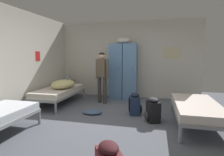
# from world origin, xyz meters

# --- Properties ---
(ground_plane) EXTENTS (8.03, 8.03, 0.00)m
(ground_plane) POSITION_xyz_m (0.00, 0.00, 0.00)
(ground_plane) COLOR #565B66
(room_backdrop) EXTENTS (4.92, 5.08, 2.65)m
(room_backdrop) POSITION_xyz_m (-1.22, 1.26, 1.33)
(room_backdrop) COLOR beige
(room_backdrop) RESTS_ON ground_plane
(locker_bank) EXTENTS (0.90, 0.55, 2.07)m
(locker_bank) POSITION_xyz_m (-0.08, 2.23, 0.97)
(locker_bank) COLOR #5B84B2
(locker_bank) RESTS_ON ground_plane
(shelf_unit) EXTENTS (0.38, 0.30, 0.57)m
(shelf_unit) POSITION_xyz_m (-2.10, 2.20, 0.35)
(shelf_unit) COLOR #99704C
(shelf_unit) RESTS_ON ground_plane
(bed_right) EXTENTS (0.90, 1.90, 0.49)m
(bed_right) POSITION_xyz_m (1.85, 0.18, 0.38)
(bed_right) COLOR gray
(bed_right) RESTS_ON ground_plane
(bed_left_rear) EXTENTS (0.90, 1.90, 0.49)m
(bed_left_rear) POSITION_xyz_m (-1.85, 1.05, 0.38)
(bed_left_rear) COLOR gray
(bed_left_rear) RESTS_ON ground_plane
(bedding_heap) EXTENTS (0.64, 0.86, 0.25)m
(bedding_heap) POSITION_xyz_m (-1.70, 1.06, 0.62)
(bedding_heap) COLOR #D1C67F
(bedding_heap) RESTS_ON bed_left_rear
(person_traveler) EXTENTS (0.46, 0.32, 1.56)m
(person_traveler) POSITION_xyz_m (-0.61, 1.47, 0.94)
(person_traveler) COLOR #3D3833
(person_traveler) RESTS_ON ground_plane
(water_bottle) EXTENTS (0.07, 0.07, 0.20)m
(water_bottle) POSITION_xyz_m (-2.18, 2.22, 0.66)
(water_bottle) COLOR #B2DBEA
(water_bottle) RESTS_ON shelf_unit
(lotion_bottle) EXTENTS (0.06, 0.06, 0.14)m
(lotion_bottle) POSITION_xyz_m (-2.03, 2.16, 0.63)
(lotion_bottle) COLOR beige
(lotion_bottle) RESTS_ON shelf_unit
(backpack_navy) EXTENTS (0.38, 0.36, 0.55)m
(backpack_navy) POSITION_xyz_m (0.51, 0.59, 0.26)
(backpack_navy) COLOR navy
(backpack_navy) RESTS_ON ground_plane
(backpack_black) EXTENTS (0.40, 0.38, 0.55)m
(backpack_black) POSITION_xyz_m (0.95, 0.19, 0.26)
(backpack_black) COLOR black
(backpack_black) RESTS_ON ground_plane
(clothes_pile_denim) EXTENTS (0.50, 0.39, 0.08)m
(clothes_pile_denim) POSITION_xyz_m (-0.56, 0.41, 0.04)
(clothes_pile_denim) COLOR #42567A
(clothes_pile_denim) RESTS_ON ground_plane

